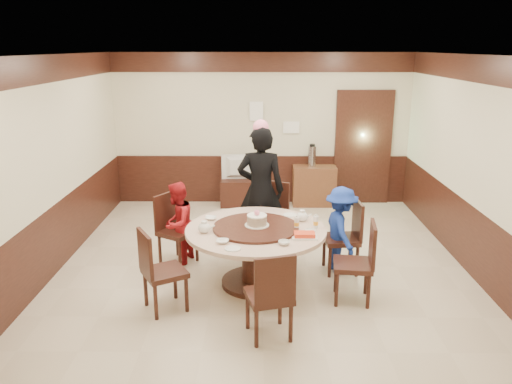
{
  "coord_description": "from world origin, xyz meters",
  "views": [
    {
      "loc": [
        -0.05,
        -6.27,
        2.9
      ],
      "look_at": [
        -0.09,
        -0.12,
        1.1
      ],
      "focal_mm": 35.0,
      "sensor_mm": 36.0,
      "label": 1
    }
  ],
  "objects_px": {
    "birthday_cake": "(257,220)",
    "thermos": "(312,156)",
    "side_cabinet": "(314,186)",
    "shrimp_platter": "(304,235)",
    "person_red": "(178,223)",
    "television": "(243,167)",
    "person_standing": "(261,190)",
    "tv_stand": "(244,192)",
    "banquet_table": "(256,245)",
    "person_blue": "(341,230)"
  },
  "relations": [
    {
      "from": "birthday_cake",
      "to": "thermos",
      "type": "distance_m",
      "value": 3.43
    },
    {
      "from": "side_cabinet",
      "to": "shrimp_platter",
      "type": "bearing_deg",
      "value": -97.94
    },
    {
      "from": "person_red",
      "to": "television",
      "type": "bearing_deg",
      "value": 178.75
    },
    {
      "from": "person_standing",
      "to": "tv_stand",
      "type": "height_order",
      "value": "person_standing"
    },
    {
      "from": "person_red",
      "to": "birthday_cake",
      "type": "distance_m",
      "value": 1.28
    },
    {
      "from": "birthday_cake",
      "to": "television",
      "type": "distance_m",
      "value": 3.26
    },
    {
      "from": "banquet_table",
      "to": "thermos",
      "type": "bearing_deg",
      "value": 72.87
    },
    {
      "from": "birthday_cake",
      "to": "banquet_table",
      "type": "bearing_deg",
      "value": -117.91
    },
    {
      "from": "banquet_table",
      "to": "television",
      "type": "xyz_separation_m",
      "value": [
        -0.25,
        3.27,
        0.2
      ]
    },
    {
      "from": "thermos",
      "to": "shrimp_platter",
      "type": "bearing_deg",
      "value": -97.06
    },
    {
      "from": "birthday_cake",
      "to": "tv_stand",
      "type": "xyz_separation_m",
      "value": [
        -0.27,
        3.25,
        -0.6
      ]
    },
    {
      "from": "person_blue",
      "to": "thermos",
      "type": "xyz_separation_m",
      "value": [
        -0.1,
        2.91,
        0.36
      ]
    },
    {
      "from": "person_red",
      "to": "person_blue",
      "type": "relative_size",
      "value": 0.99
    },
    {
      "from": "thermos",
      "to": "birthday_cake",
      "type": "bearing_deg",
      "value": -107.04
    },
    {
      "from": "shrimp_platter",
      "to": "person_standing",
      "type": "bearing_deg",
      "value": 110.17
    },
    {
      "from": "television",
      "to": "tv_stand",
      "type": "bearing_deg",
      "value": 180.0
    },
    {
      "from": "person_red",
      "to": "tv_stand",
      "type": "relative_size",
      "value": 1.36
    },
    {
      "from": "television",
      "to": "side_cabinet",
      "type": "xyz_separation_m",
      "value": [
        1.33,
        0.03,
        -0.36
      ]
    },
    {
      "from": "person_red",
      "to": "birthday_cake",
      "type": "height_order",
      "value": "person_red"
    },
    {
      "from": "birthday_cake",
      "to": "tv_stand",
      "type": "bearing_deg",
      "value": 94.71
    },
    {
      "from": "person_standing",
      "to": "banquet_table",
      "type": "bearing_deg",
      "value": 90.75
    },
    {
      "from": "person_standing",
      "to": "shrimp_platter",
      "type": "bearing_deg",
      "value": 114.18
    },
    {
      "from": "person_standing",
      "to": "thermos",
      "type": "bearing_deg",
      "value": -109.34
    },
    {
      "from": "tv_stand",
      "to": "banquet_table",
      "type": "bearing_deg",
      "value": -85.56
    },
    {
      "from": "side_cabinet",
      "to": "thermos",
      "type": "bearing_deg",
      "value": 180.0
    },
    {
      "from": "banquet_table",
      "to": "tv_stand",
      "type": "bearing_deg",
      "value": 94.44
    },
    {
      "from": "banquet_table",
      "to": "tv_stand",
      "type": "relative_size",
      "value": 2.04
    },
    {
      "from": "person_red",
      "to": "thermos",
      "type": "height_order",
      "value": "person_red"
    },
    {
      "from": "television",
      "to": "thermos",
      "type": "distance_m",
      "value": 1.29
    },
    {
      "from": "shrimp_platter",
      "to": "tv_stand",
      "type": "relative_size",
      "value": 0.35
    },
    {
      "from": "birthday_cake",
      "to": "shrimp_platter",
      "type": "height_order",
      "value": "birthday_cake"
    },
    {
      "from": "tv_stand",
      "to": "thermos",
      "type": "height_order",
      "value": "thermos"
    },
    {
      "from": "banquet_table",
      "to": "birthday_cake",
      "type": "bearing_deg",
      "value": 62.09
    },
    {
      "from": "birthday_cake",
      "to": "person_blue",
      "type": "bearing_deg",
      "value": 18.54
    },
    {
      "from": "shrimp_platter",
      "to": "thermos",
      "type": "relative_size",
      "value": 0.79
    },
    {
      "from": "person_standing",
      "to": "television",
      "type": "distance_m",
      "value": 2.22
    },
    {
      "from": "television",
      "to": "thermos",
      "type": "xyz_separation_m",
      "value": [
        1.27,
        0.03,
        0.21
      ]
    },
    {
      "from": "person_standing",
      "to": "side_cabinet",
      "type": "relative_size",
      "value": 2.31
    },
    {
      "from": "person_standing",
      "to": "television",
      "type": "xyz_separation_m",
      "value": [
        -0.32,
        2.19,
        -0.19
      ]
    },
    {
      "from": "person_red",
      "to": "side_cabinet",
      "type": "relative_size",
      "value": 1.44
    },
    {
      "from": "shrimp_platter",
      "to": "birthday_cake",
      "type": "bearing_deg",
      "value": 149.77
    },
    {
      "from": "person_standing",
      "to": "thermos",
      "type": "height_order",
      "value": "person_standing"
    },
    {
      "from": "side_cabinet",
      "to": "banquet_table",
      "type": "bearing_deg",
      "value": -108.02
    },
    {
      "from": "banquet_table",
      "to": "shrimp_platter",
      "type": "distance_m",
      "value": 0.69
    },
    {
      "from": "side_cabinet",
      "to": "thermos",
      "type": "xyz_separation_m",
      "value": [
        -0.06,
        0.0,
        0.56
      ]
    },
    {
      "from": "person_blue",
      "to": "birthday_cake",
      "type": "bearing_deg",
      "value": 98.91
    },
    {
      "from": "tv_stand",
      "to": "side_cabinet",
      "type": "relative_size",
      "value": 1.06
    },
    {
      "from": "person_red",
      "to": "television",
      "type": "xyz_separation_m",
      "value": [
        0.82,
        2.63,
        0.16
      ]
    },
    {
      "from": "side_cabinet",
      "to": "television",
      "type": "bearing_deg",
      "value": -178.71
    },
    {
      "from": "shrimp_platter",
      "to": "television",
      "type": "height_order",
      "value": "television"
    }
  ]
}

